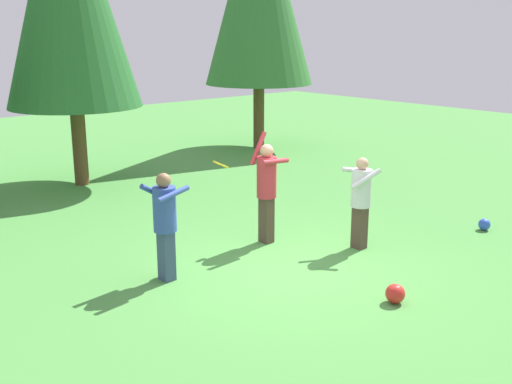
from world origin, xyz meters
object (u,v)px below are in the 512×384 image
at_px(person_thrower, 267,184).
at_px(frisbee, 221,165).
at_px(ball_blue, 484,224).
at_px(ball_red, 395,294).
at_px(person_bystander, 361,195).
at_px(person_catcher, 165,218).

bearing_deg(person_thrower, frisbee, -0.00).
height_order(person_thrower, ball_blue, person_thrower).
height_order(frisbee, ball_blue, frisbee).
bearing_deg(ball_red, person_bystander, 52.43).
bearing_deg(person_bystander, person_catcher, 12.73).
distance_m(person_thrower, person_bystander, 1.61).
relative_size(person_thrower, person_bystander, 1.23).
height_order(person_bystander, ball_blue, person_bystander).
xyz_separation_m(person_catcher, person_bystander, (3.23, -1.00, -0.04)).
distance_m(person_catcher, ball_blue, 6.10).
bearing_deg(person_catcher, frisbee, 0.00).
distance_m(person_thrower, ball_blue, 4.22).
relative_size(frisbee, ball_blue, 1.46).
xyz_separation_m(person_bystander, ball_blue, (2.50, -0.92, -0.82)).
relative_size(person_catcher, ball_red, 6.04).
height_order(person_catcher, ball_blue, person_catcher).
height_order(person_catcher, ball_red, person_catcher).
bearing_deg(person_bystander, ball_blue, -170.39).
height_order(person_thrower, ball_red, person_thrower).
xyz_separation_m(person_catcher, ball_blue, (5.73, -1.92, -0.86)).
bearing_deg(person_catcher, person_bystander, -25.75).
relative_size(person_thrower, ball_red, 7.13).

